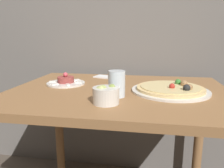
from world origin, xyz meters
TOP-DOWN VIEW (x-y plane):
  - dining_table at (0.00, 0.42)m, footprint 1.11×0.83m
  - pizza_plate at (0.26, 0.41)m, footprint 0.38×0.38m
  - tartare_plate at (-0.31, 0.49)m, footprint 0.21×0.21m
  - small_bowl at (-0.02, 0.18)m, footprint 0.11×0.11m
  - drinking_glass at (0.01, 0.29)m, footprint 0.08×0.08m
  - napkin at (-0.13, 0.72)m, footprint 0.16×0.12m

SIDE VIEW (x-z plane):
  - dining_table at x=0.00m, z-range 0.27..1.05m
  - napkin at x=-0.13m, z-range 0.78..0.79m
  - pizza_plate at x=0.26m, z-range 0.76..0.82m
  - tartare_plate at x=-0.31m, z-range 0.76..0.83m
  - small_bowl at x=-0.02m, z-range 0.78..0.85m
  - drinking_glass at x=0.01m, z-range 0.78..0.90m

